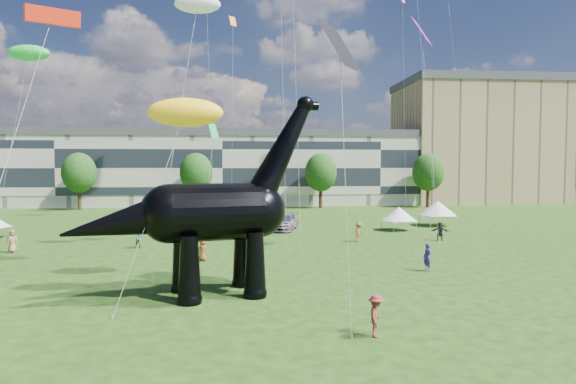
{
  "coord_description": "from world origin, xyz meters",
  "views": [
    {
      "loc": [
        -4.21,
        -24.34,
        6.7
      ],
      "look_at": [
        -1.34,
        8.0,
        5.0
      ],
      "focal_mm": 30.0,
      "sensor_mm": 36.0,
      "label": 1
    }
  ],
  "objects": [
    {
      "name": "tree_mid_left",
      "position": [
        -12.0,
        53.0,
        6.29
      ],
      "size": [
        5.2,
        5.2,
        9.44
      ],
      "color": "#382314",
      "rests_on": "ground"
    },
    {
      "name": "car_grey",
      "position": [
        -8.03,
        24.52,
        0.78
      ],
      "size": [
        4.95,
        2.55,
        1.55
      ],
      "primitive_type": "imported",
      "rotation": [
        0.0,
        0.0,
        1.37
      ],
      "color": "gray",
      "rests_on": "ground"
    },
    {
      "name": "car_white",
      "position": [
        -4.3,
        26.37,
        0.7
      ],
      "size": [
        5.16,
        2.54,
        1.41
      ],
      "primitive_type": "imported",
      "rotation": [
        0.0,
        0.0,
        1.61
      ],
      "color": "silver",
      "rests_on": "ground"
    },
    {
      "name": "tree_mid_right",
      "position": [
        8.0,
        53.0,
        6.29
      ],
      "size": [
        5.2,
        5.2,
        9.44
      ],
      "color": "#382314",
      "rests_on": "ground"
    },
    {
      "name": "terrace_row",
      "position": [
        -8.0,
        62.0,
        6.0
      ],
      "size": [
        78.0,
        11.0,
        12.0
      ],
      "primitive_type": "cube",
      "color": "beige",
      "rests_on": "ground"
    },
    {
      "name": "tree_far_right",
      "position": [
        26.0,
        53.0,
        6.29
      ],
      "size": [
        5.2,
        5.2,
        9.44
      ],
      "color": "#382314",
      "rests_on": "ground"
    },
    {
      "name": "gazebo_near",
      "position": [
        11.9,
        24.9,
        1.74
      ],
      "size": [
        4.19,
        4.19,
        2.48
      ],
      "rotation": [
        0.0,
        0.0,
        0.2
      ],
      "color": "silver",
      "rests_on": "ground"
    },
    {
      "name": "car_dark",
      "position": [
        -0.12,
        26.24,
        0.84
      ],
      "size": [
        3.84,
        6.2,
        1.68
      ],
      "primitive_type": "imported",
      "rotation": [
        0.0,
        0.0,
        -0.28
      ],
      "color": "#595960",
      "rests_on": "ground"
    },
    {
      "name": "dinosaur_sculpture",
      "position": [
        -6.24,
        0.72,
        4.16
      ],
      "size": [
        13.43,
        5.51,
        11.01
      ],
      "rotation": [
        0.0,
        0.0,
        0.27
      ],
      "color": "black",
      "rests_on": "ground"
    },
    {
      "name": "gazebo_far",
      "position": [
        17.55,
        28.36,
        2.0
      ],
      "size": [
        4.24,
        4.24,
        2.85
      ],
      "rotation": [
        0.0,
        0.0,
        0.04
      ],
      "color": "silver",
      "rests_on": "ground"
    },
    {
      "name": "ground",
      "position": [
        0.0,
        0.0,
        0.0
      ],
      "size": [
        220.0,
        220.0,
        0.0
      ],
      "primitive_type": "plane",
      "color": "#16330C",
      "rests_on": "ground"
    },
    {
      "name": "apartment_block",
      "position": [
        40.0,
        65.0,
        11.0
      ],
      "size": [
        28.0,
        18.0,
        22.0
      ],
      "primitive_type": "cube",
      "color": "tan",
      "rests_on": "ground"
    },
    {
      "name": "visitors",
      "position": [
        -0.94,
        13.19,
        0.85
      ],
      "size": [
        37.06,
        40.18,
        1.8
      ],
      "color": "#543272",
      "rests_on": "ground"
    },
    {
      "name": "tree_far_left",
      "position": [
        -30.0,
        53.0,
        6.29
      ],
      "size": [
        5.2,
        5.2,
        9.44
      ],
      "color": "#382314",
      "rests_on": "ground"
    },
    {
      "name": "kites",
      "position": [
        -19.89,
        18.19,
        18.5
      ],
      "size": [
        65.74,
        49.75,
        30.28
      ],
      "color": "red",
      "rests_on": "ground"
    },
    {
      "name": "car_silver",
      "position": [
        -8.82,
        20.81,
        0.69
      ],
      "size": [
        3.45,
        4.31,
        1.38
      ],
      "primitive_type": "imported",
      "rotation": [
        0.0,
        0.0,
        0.53
      ],
      "color": "#A4A4A8",
      "rests_on": "ground"
    }
  ]
}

